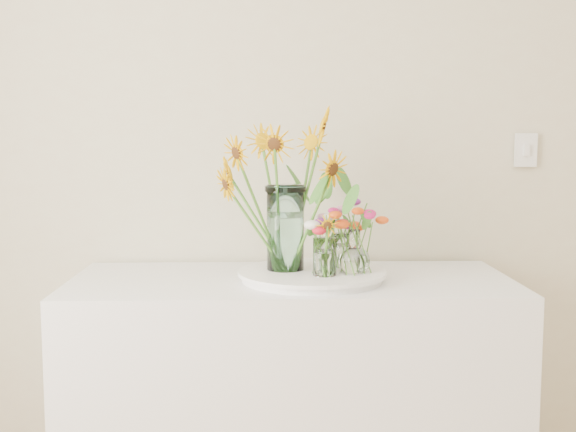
% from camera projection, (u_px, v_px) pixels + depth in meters
% --- Properties ---
extents(counter, '(1.40, 0.60, 0.90)m').
position_uv_depth(counter, '(291.00, 414.00, 2.35)').
color(counter, white).
rests_on(counter, ground_plane).
extents(tray, '(0.44, 0.44, 0.02)m').
position_uv_depth(tray, '(312.00, 276.00, 2.26)').
color(tray, white).
rests_on(tray, counter).
extents(mason_jar, '(0.15, 0.15, 0.27)m').
position_uv_depth(mason_jar, '(285.00, 228.00, 2.27)').
color(mason_jar, '#B1EEE3').
rests_on(mason_jar, tray).
extents(sunflower_bouquet, '(0.92, 0.92, 0.52)m').
position_uv_depth(sunflower_bouquet, '(285.00, 190.00, 2.25)').
color(sunflower_bouquet, '#E5A604').
rests_on(sunflower_bouquet, tray).
extents(small_vase_a, '(0.07, 0.07, 0.12)m').
position_uv_depth(small_vase_a, '(325.00, 258.00, 2.18)').
color(small_vase_a, white).
rests_on(small_vase_a, tray).
extents(wildflower_posy_a, '(0.20, 0.20, 0.21)m').
position_uv_depth(wildflower_posy_a, '(325.00, 243.00, 2.18)').
color(wildflower_posy_a, '#F25315').
rests_on(wildflower_posy_a, tray).
extents(small_vase_b, '(0.13, 0.13, 0.14)m').
position_uv_depth(small_vase_b, '(355.00, 252.00, 2.23)').
color(small_vase_b, white).
rests_on(small_vase_b, tray).
extents(wildflower_posy_b, '(0.23, 0.23, 0.23)m').
position_uv_depth(wildflower_posy_b, '(355.00, 237.00, 2.22)').
color(wildflower_posy_b, '#F25315').
rests_on(wildflower_posy_b, tray).
extents(small_vase_c, '(0.08, 0.08, 0.11)m').
position_uv_depth(small_vase_c, '(342.00, 251.00, 2.33)').
color(small_vase_c, white).
rests_on(small_vase_c, tray).
extents(wildflower_posy_c, '(0.18, 0.18, 0.20)m').
position_uv_depth(wildflower_posy_c, '(342.00, 237.00, 2.32)').
color(wildflower_posy_c, '#F25315').
rests_on(wildflower_posy_c, tray).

